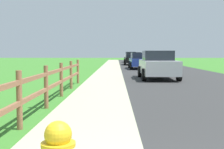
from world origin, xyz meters
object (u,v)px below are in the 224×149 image
(parked_suv_silver, at_px, (158,65))
(parked_car_blue, at_px, (140,61))
(parked_car_black, at_px, (133,58))
(parked_car_white, at_px, (131,57))

(parked_suv_silver, bearing_deg, parked_car_blue, 90.69)
(parked_suv_silver, relative_size, parked_car_blue, 0.86)
(parked_car_blue, xyz_separation_m, parked_car_black, (-0.15, 9.10, 0.01))
(parked_car_blue, bearing_deg, parked_car_white, 89.87)
(parked_suv_silver, bearing_deg, parked_car_white, 90.16)
(parked_suv_silver, xyz_separation_m, parked_car_white, (-0.08, 29.89, 0.05))
(parked_car_black, distance_m, parked_car_white, 10.11)
(parked_suv_silver, bearing_deg, parked_car_black, 90.81)
(parked_car_blue, bearing_deg, parked_car_black, 90.95)
(parked_car_blue, relative_size, parked_car_black, 1.08)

